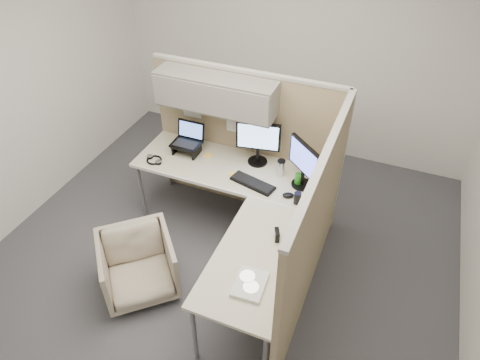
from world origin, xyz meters
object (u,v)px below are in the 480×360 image
at_px(office_chair, 138,263).
at_px(monitor_left, 258,140).
at_px(keyboard, 253,183).
at_px(desk, 237,202).

distance_m(office_chair, monitor_left, 1.63).
relative_size(office_chair, keyboard, 1.47).
height_order(desk, office_chair, desk).
distance_m(office_chair, keyboard, 1.29).
relative_size(desk, office_chair, 3.05).
height_order(office_chair, monitor_left, monitor_left).
distance_m(desk, monitor_left, 0.68).
bearing_deg(desk, keyboard, 77.25).
distance_m(monitor_left, keyboard, 0.44).
height_order(office_chair, keyboard, keyboard).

